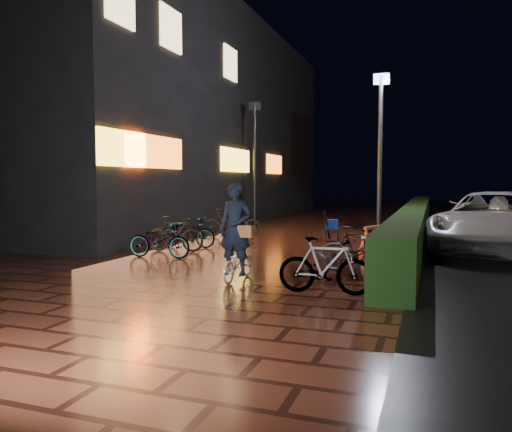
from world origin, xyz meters
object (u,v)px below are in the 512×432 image
at_px(van, 496,222).
at_px(cyclist, 237,245).
at_px(cart_assembly, 331,225).
at_px(traffic_barrier, 378,238).

relative_size(van, cyclist, 3.11).
height_order(cyclist, cart_assembly, cyclist).
relative_size(van, cart_assembly, 5.85).
relative_size(cyclist, traffic_barrier, 1.07).
bearing_deg(cyclist, cart_assembly, 85.79).
bearing_deg(cart_assembly, cyclist, -94.21).
relative_size(traffic_barrier, cart_assembly, 1.76).
height_order(traffic_barrier, cart_assembly, cart_assembly).
height_order(cyclist, traffic_barrier, cyclist).
xyz_separation_m(van, cart_assembly, (-4.32, 0.91, -0.29)).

